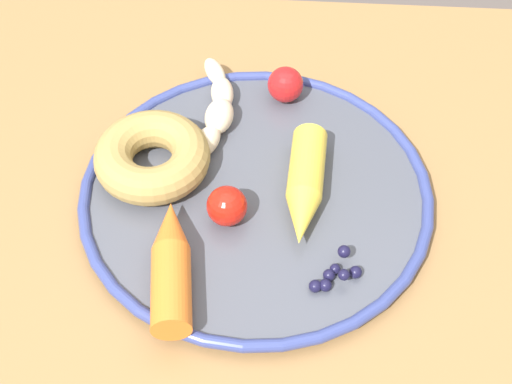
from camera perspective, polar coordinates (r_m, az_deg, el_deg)
The scene contains 9 objects.
dining_table at distance 0.84m, azimuth -1.00°, elevation -6.34°, with size 1.07×0.71×0.77m.
plate at distance 0.76m, azimuth -0.00°, elevation -0.14°, with size 0.36×0.36×0.02m.
banana at distance 0.81m, azimuth -3.39°, elevation 5.74°, with size 0.07×0.19×0.03m.
carrot_orange at distance 0.69m, azimuth -6.48°, elevation -5.36°, with size 0.06×0.14×0.04m.
carrot_yellow at distance 0.74m, azimuth 3.74°, elevation 0.44°, with size 0.04×0.14×0.04m.
donut at distance 0.77m, azimuth -7.90°, elevation 2.67°, with size 0.12×0.12×0.04m, color #AB8B4B.
blueberry_pile at distance 0.69m, azimuth 6.05°, elevation -6.17°, with size 0.05×0.05×0.02m.
tomato_near at distance 0.72m, azimuth -2.23°, elevation -1.07°, with size 0.04×0.04×0.04m, color red.
tomato_mid at distance 0.83m, azimuth 2.25°, elevation 8.16°, with size 0.04×0.04×0.04m, color red.
Camera 1 is at (-0.04, 0.45, 1.37)m, focal length 52.63 mm.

